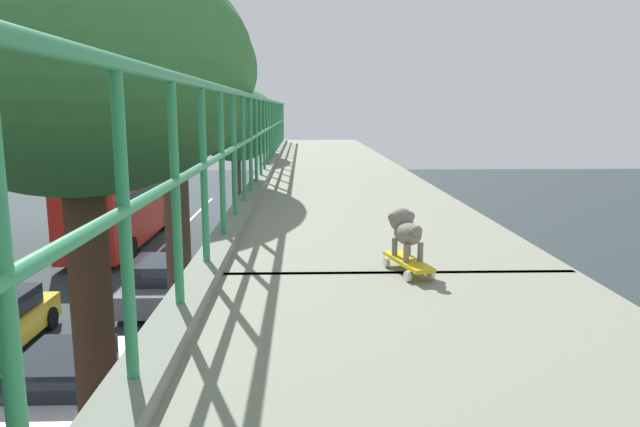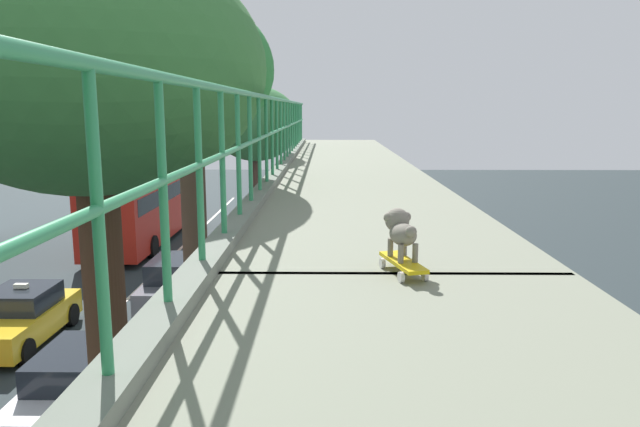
{
  "view_description": "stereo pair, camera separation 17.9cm",
  "coord_description": "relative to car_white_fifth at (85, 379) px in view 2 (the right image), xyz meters",
  "views": [
    {
      "loc": [
        0.36,
        -1.98,
        6.32
      ],
      "look_at": [
        0.48,
        2.46,
        5.53
      ],
      "focal_mm": 33.24,
      "sensor_mm": 36.0,
      "label": 1
    },
    {
      "loc": [
        0.54,
        -1.99,
        6.32
      ],
      "look_at": [
        0.48,
        2.46,
        5.53
      ],
      "focal_mm": 33.24,
      "sensor_mm": 36.0,
      "label": 2
    }
  ],
  "objects": [
    {
      "name": "toy_skateboard",
      "position": [
        5.64,
        -8.16,
        4.72
      ],
      "size": [
        0.27,
        0.53,
        0.09
      ],
      "color": "gold",
      "rests_on": "overpass_deck"
    },
    {
      "name": "car_white_fifth",
      "position": [
        0.0,
        0.0,
        0.0
      ],
      "size": [
        1.99,
        4.44,
        1.35
      ],
      "color": "white",
      "rests_on": "ground"
    },
    {
      "name": "car_yellow_cab_sixth",
      "position": [
        -3.2,
        3.55,
        0.06
      ],
      "size": [
        1.87,
        4.06,
        1.6
      ],
      "color": "yellow",
      "rests_on": "ground"
    },
    {
      "name": "green_railing",
      "position": [
        4.38,
        -9.77,
        4.95
      ],
      "size": [
        0.2,
        33.94,
        1.2
      ],
      "color": "slate",
      "rests_on": "overpass_deck"
    },
    {
      "name": "small_dog",
      "position": [
        5.63,
        -8.08,
        4.93
      ],
      "size": [
        0.22,
        0.37,
        0.31
      ],
      "color": "slate",
      "rests_on": "toy_skateboard"
    },
    {
      "name": "roadside_tree_farthest",
      "position": [
        2.14,
        13.46,
        4.99
      ],
      "size": [
        3.73,
        3.73,
        7.26
      ],
      "color": "#4D342C",
      "rests_on": "ground"
    },
    {
      "name": "car_grey_seventh",
      "position": [
        0.24,
        7.01,
        0.08
      ],
      "size": [
        1.82,
        4.44,
        1.54
      ],
      "color": "slate",
      "rests_on": "ground"
    },
    {
      "name": "roadside_tree_far",
      "position": [
        2.03,
        1.94,
        6.38
      ],
      "size": [
        3.87,
        3.87,
        8.8
      ],
      "color": "brown",
      "rests_on": "ground"
    },
    {
      "name": "city_bus",
      "position": [
        -3.52,
        15.75,
        1.31
      ],
      "size": [
        2.66,
        10.15,
        3.46
      ],
      "color": "red",
      "rests_on": "ground"
    },
    {
      "name": "roadside_tree_mid",
      "position": [
        2.07,
        -3.87,
        6.1
      ],
      "size": [
        4.6,
        4.6,
        8.5
      ],
      "color": "#4F311F",
      "rests_on": "ground"
    }
  ]
}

